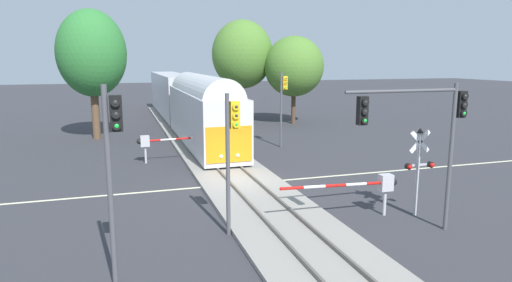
{
  "coord_description": "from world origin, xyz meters",
  "views": [
    {
      "loc": [
        -6.08,
        -22.17,
        6.59
      ],
      "look_at": [
        1.33,
        1.57,
        2.0
      ],
      "focal_mm": 31.06,
      "sensor_mm": 36.0,
      "label": 1
    }
  ],
  "objects_px": {
    "crossing_gate_far": "(154,141)",
    "elm_centre_background": "(242,54)",
    "traffic_signal_far_side": "(283,97)",
    "crossing_signal_mast": "(419,163)",
    "traffic_signal_median": "(231,142)",
    "traffic_signal_near_left": "(113,155)",
    "oak_behind_train": "(92,54)",
    "traffic_signal_near_right": "(424,122)",
    "crossing_gate_near": "(375,185)",
    "commuter_train": "(184,100)",
    "oak_far_right": "(294,67)"
  },
  "relations": [
    {
      "from": "traffic_signal_median",
      "to": "traffic_signal_far_side",
      "type": "height_order",
      "value": "traffic_signal_far_side"
    },
    {
      "from": "traffic_signal_near_left",
      "to": "elm_centre_background",
      "type": "distance_m",
      "value": 35.48
    },
    {
      "from": "crossing_gate_near",
      "to": "oak_far_right",
      "type": "distance_m",
      "value": 28.22
    },
    {
      "from": "traffic_signal_median",
      "to": "oak_behind_train",
      "type": "height_order",
      "value": "oak_behind_train"
    },
    {
      "from": "traffic_signal_near_left",
      "to": "oak_behind_train",
      "type": "relative_size",
      "value": 0.56
    },
    {
      "from": "traffic_signal_near_right",
      "to": "traffic_signal_far_side",
      "type": "xyz_separation_m",
      "value": [
        1.13,
        17.58,
        -0.54
      ]
    },
    {
      "from": "traffic_signal_median",
      "to": "traffic_signal_near_left",
      "type": "bearing_deg",
      "value": -145.36
    },
    {
      "from": "commuter_train",
      "to": "traffic_signal_median",
      "type": "distance_m",
      "value": 27.44
    },
    {
      "from": "traffic_signal_near_right",
      "to": "oak_far_right",
      "type": "bearing_deg",
      "value": 77.1
    },
    {
      "from": "crossing_gate_far",
      "to": "oak_far_right",
      "type": "height_order",
      "value": "oak_far_right"
    },
    {
      "from": "crossing_gate_near",
      "to": "traffic_signal_median",
      "type": "xyz_separation_m",
      "value": [
        -6.23,
        -0.15,
        2.21
      ]
    },
    {
      "from": "oak_far_right",
      "to": "traffic_signal_median",
      "type": "bearing_deg",
      "value": -116.45
    },
    {
      "from": "crossing_signal_mast",
      "to": "traffic_signal_near_left",
      "type": "xyz_separation_m",
      "value": [
        -12.15,
        -2.57,
        1.64
      ]
    },
    {
      "from": "traffic_signal_near_right",
      "to": "oak_far_right",
      "type": "distance_m",
      "value": 29.86
    },
    {
      "from": "commuter_train",
      "to": "crossing_gate_far",
      "type": "xyz_separation_m",
      "value": [
        -4.01,
        -14.2,
        -1.39
      ]
    },
    {
      "from": "crossing_signal_mast",
      "to": "traffic_signal_far_side",
      "type": "bearing_deg",
      "value": 90.37
    },
    {
      "from": "crossing_signal_mast",
      "to": "crossing_gate_far",
      "type": "distance_m",
      "value": 16.68
    },
    {
      "from": "crossing_signal_mast",
      "to": "oak_behind_train",
      "type": "xyz_separation_m",
      "value": [
        -13.78,
        23.77,
        4.73
      ]
    },
    {
      "from": "crossing_gate_far",
      "to": "oak_far_right",
      "type": "xyz_separation_m",
      "value": [
        15.29,
        13.91,
        4.48
      ]
    },
    {
      "from": "traffic_signal_near_right",
      "to": "traffic_signal_near_left",
      "type": "bearing_deg",
      "value": -175.64
    },
    {
      "from": "traffic_signal_far_side",
      "to": "oak_behind_train",
      "type": "relative_size",
      "value": 0.53
    },
    {
      "from": "commuter_train",
      "to": "crossing_gate_far",
      "type": "relative_size",
      "value": 7.12
    },
    {
      "from": "elm_centre_background",
      "to": "crossing_signal_mast",
      "type": "bearing_deg",
      "value": -91.49
    },
    {
      "from": "crossing_signal_mast",
      "to": "traffic_signal_median",
      "type": "height_order",
      "value": "traffic_signal_median"
    },
    {
      "from": "crossing_gate_far",
      "to": "traffic_signal_median",
      "type": "distance_m",
      "value": 13.46
    },
    {
      "from": "crossing_gate_near",
      "to": "traffic_signal_median",
      "type": "bearing_deg",
      "value": -178.66
    },
    {
      "from": "oak_behind_train",
      "to": "elm_centre_background",
      "type": "height_order",
      "value": "elm_centre_background"
    },
    {
      "from": "crossing_signal_mast",
      "to": "oak_behind_train",
      "type": "distance_m",
      "value": 27.88
    },
    {
      "from": "oak_behind_train",
      "to": "elm_centre_background",
      "type": "relative_size",
      "value": 0.99
    },
    {
      "from": "crossing_gate_near",
      "to": "traffic_signal_near_right",
      "type": "distance_m",
      "value": 3.69
    },
    {
      "from": "traffic_signal_near_right",
      "to": "traffic_signal_far_side",
      "type": "relative_size",
      "value": 1.01
    },
    {
      "from": "crossing_gate_near",
      "to": "oak_behind_train",
      "type": "bearing_deg",
      "value": 117.17
    },
    {
      "from": "traffic_signal_near_left",
      "to": "elm_centre_background",
      "type": "bearing_deg",
      "value": 68.51
    },
    {
      "from": "oak_behind_train",
      "to": "elm_centre_background",
      "type": "distance_m",
      "value": 15.97
    },
    {
      "from": "commuter_train",
      "to": "traffic_signal_near_left",
      "type": "xyz_separation_m",
      "value": [
        -6.31,
        -30.19,
        1.18
      ]
    },
    {
      "from": "traffic_signal_near_right",
      "to": "oak_behind_train",
      "type": "distance_m",
      "value": 28.56
    },
    {
      "from": "crossing_signal_mast",
      "to": "elm_centre_background",
      "type": "xyz_separation_m",
      "value": [
        0.79,
        30.31,
        4.78
      ]
    },
    {
      "from": "oak_behind_train",
      "to": "traffic_signal_near_left",
      "type": "bearing_deg",
      "value": -86.46
    },
    {
      "from": "traffic_signal_near_left",
      "to": "oak_behind_train",
      "type": "height_order",
      "value": "oak_behind_train"
    },
    {
      "from": "traffic_signal_median",
      "to": "oak_far_right",
      "type": "distance_m",
      "value": 30.3
    },
    {
      "from": "crossing_gate_far",
      "to": "elm_centre_background",
      "type": "distance_m",
      "value": 20.77
    },
    {
      "from": "crossing_signal_mast",
      "to": "traffic_signal_near_left",
      "type": "height_order",
      "value": "traffic_signal_near_left"
    },
    {
      "from": "crossing_signal_mast",
      "to": "traffic_signal_median",
      "type": "distance_m",
      "value": 8.14
    },
    {
      "from": "crossing_signal_mast",
      "to": "oak_far_right",
      "type": "xyz_separation_m",
      "value": [
        5.43,
        27.33,
        3.56
      ]
    },
    {
      "from": "commuter_train",
      "to": "crossing_gate_far",
      "type": "distance_m",
      "value": 14.82
    },
    {
      "from": "traffic_signal_near_right",
      "to": "traffic_signal_near_left",
      "type": "xyz_separation_m",
      "value": [
        -10.92,
        -0.83,
        -0.38
      ]
    },
    {
      "from": "crossing_gate_near",
      "to": "traffic_signal_far_side",
      "type": "bearing_deg",
      "value": 83.71
    },
    {
      "from": "traffic_signal_far_side",
      "to": "crossing_gate_far",
      "type": "bearing_deg",
      "value": -166.08
    },
    {
      "from": "traffic_signal_near_left",
      "to": "traffic_signal_far_side",
      "type": "relative_size",
      "value": 1.05
    },
    {
      "from": "commuter_train",
      "to": "crossing_gate_near",
      "type": "bearing_deg",
      "value": -81.54
    }
  ]
}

